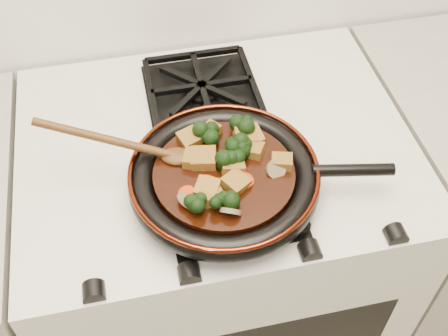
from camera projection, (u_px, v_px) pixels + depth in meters
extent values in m
cube|color=beige|center=(218.00, 263.00, 1.43)|extent=(0.76, 0.60, 0.90)
cylinder|color=black|center=(224.00, 182.00, 0.98)|extent=(0.30, 0.30, 0.01)
torus|color=black|center=(224.00, 179.00, 0.97)|extent=(0.33, 0.33, 0.04)
torus|color=#4D180B|center=(224.00, 171.00, 0.95)|extent=(0.33, 0.33, 0.01)
cylinder|color=black|center=(353.00, 170.00, 0.96)|extent=(0.14, 0.05, 0.02)
cylinder|color=black|center=(224.00, 176.00, 0.96)|extent=(0.24, 0.24, 0.02)
cube|color=brown|center=(235.00, 183.00, 0.93)|extent=(0.06, 0.05, 0.03)
cube|color=brown|center=(207.00, 189.00, 0.92)|extent=(0.05, 0.05, 0.03)
cube|color=brown|center=(246.00, 137.00, 1.00)|extent=(0.05, 0.05, 0.03)
cube|color=brown|center=(282.00, 162.00, 0.96)|extent=(0.04, 0.04, 0.02)
cube|color=brown|center=(189.00, 139.00, 1.00)|extent=(0.05, 0.05, 0.03)
cube|color=brown|center=(212.00, 196.00, 0.91)|extent=(0.04, 0.04, 0.03)
cube|color=brown|center=(195.00, 159.00, 0.97)|extent=(0.05, 0.05, 0.03)
cube|color=brown|center=(251.00, 137.00, 1.00)|extent=(0.05, 0.05, 0.03)
cube|color=brown|center=(210.00, 131.00, 1.01)|extent=(0.05, 0.05, 0.02)
cube|color=brown|center=(232.00, 166.00, 0.95)|extent=(0.04, 0.04, 0.03)
cube|color=brown|center=(253.00, 150.00, 0.98)|extent=(0.05, 0.05, 0.02)
cube|color=brown|center=(204.00, 159.00, 0.96)|extent=(0.05, 0.05, 0.03)
cylinder|color=red|center=(281.00, 162.00, 0.97)|extent=(0.03, 0.03, 0.01)
cylinder|color=red|center=(187.00, 193.00, 0.92)|extent=(0.03, 0.03, 0.01)
cylinder|color=red|center=(239.00, 130.00, 1.02)|extent=(0.03, 0.03, 0.01)
cylinder|color=red|center=(205.00, 193.00, 0.92)|extent=(0.03, 0.03, 0.01)
cylinder|color=red|center=(245.00, 180.00, 0.94)|extent=(0.03, 0.03, 0.02)
cylinder|color=red|center=(208.00, 181.00, 0.94)|extent=(0.03, 0.03, 0.02)
cylinder|color=brown|center=(276.00, 169.00, 0.95)|extent=(0.04, 0.03, 0.03)
cylinder|color=brown|center=(230.00, 211.00, 0.89)|extent=(0.04, 0.04, 0.03)
cylinder|color=brown|center=(187.00, 200.00, 0.91)|extent=(0.04, 0.04, 0.03)
ellipsoid|color=#492A0F|center=(177.00, 156.00, 0.97)|extent=(0.07, 0.05, 0.02)
cylinder|color=#492A0F|center=(106.00, 139.00, 0.95)|extent=(0.02, 0.02, 0.25)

